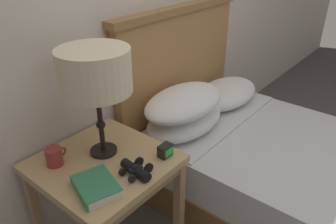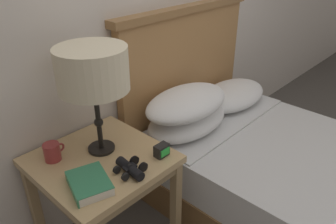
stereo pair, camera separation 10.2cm
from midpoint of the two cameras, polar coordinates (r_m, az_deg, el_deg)
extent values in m
cube|color=tan|center=(1.59, -9.83, -8.39)|extent=(0.58, 0.58, 0.04)
cube|color=#917650|center=(1.62, -9.70, -9.62)|extent=(0.55, 0.55, 0.05)
cube|color=#A4865B|center=(1.78, 3.07, -16.22)|extent=(0.04, 0.04, 0.58)
cube|color=#A4865B|center=(1.87, -20.45, -15.80)|extent=(0.04, 0.04, 0.58)
cube|color=#A4865B|center=(2.06, -7.94, -9.30)|extent=(0.04, 0.04, 0.58)
cube|color=brown|center=(2.23, 22.58, -14.28)|extent=(1.10, 1.75, 0.22)
cube|color=silver|center=(2.09, 23.74, -9.61)|extent=(1.08, 1.71, 0.24)
cube|color=silver|center=(2.20, 11.10, -1.58)|extent=(1.06, 0.28, 0.01)
cube|color=#AD7A47|center=(2.33, 4.13, 3.36)|extent=(1.16, 0.06, 1.12)
cube|color=olive|center=(2.16, 4.68, 17.47)|extent=(1.21, 0.10, 0.04)
ellipsoid|color=white|center=(2.04, 4.89, -1.41)|extent=(0.60, 0.36, 0.15)
ellipsoid|color=white|center=(2.41, 12.34, 2.92)|extent=(0.60, 0.36, 0.15)
ellipsoid|color=white|center=(1.97, 4.80, 1.67)|extent=(0.60, 0.36, 0.15)
cylinder|color=black|center=(1.64, -9.74, -6.22)|extent=(0.13, 0.13, 0.01)
cylinder|color=black|center=(1.55, -10.21, -1.33)|extent=(0.02, 0.02, 0.31)
sphere|color=black|center=(1.56, -10.16, -1.82)|extent=(0.04, 0.04, 0.04)
cylinder|color=beige|center=(1.45, -11.05, 7.35)|extent=(0.32, 0.32, 0.19)
cube|color=silver|center=(1.41, -11.45, -12.14)|extent=(0.20, 0.23, 0.04)
cube|color=#337F56|center=(1.40, -11.53, -11.48)|extent=(0.20, 0.24, 0.00)
cube|color=#337F56|center=(1.40, -14.36, -12.96)|extent=(0.07, 0.19, 0.04)
cylinder|color=black|center=(1.44, -3.84, -10.43)|extent=(0.05, 0.10, 0.04)
cylinder|color=black|center=(1.46, -2.37, -9.67)|extent=(0.05, 0.01, 0.05)
cylinder|color=black|center=(1.42, -5.36, -11.21)|extent=(0.04, 0.02, 0.04)
cylinder|color=black|center=(1.48, -5.40, -9.26)|extent=(0.05, 0.10, 0.04)
cylinder|color=black|center=(1.50, -3.95, -8.54)|extent=(0.05, 0.01, 0.05)
cylinder|color=black|center=(1.46, -6.91, -9.99)|extent=(0.04, 0.02, 0.04)
cube|color=black|center=(1.46, -4.65, -9.60)|extent=(0.06, 0.04, 0.01)
cylinder|color=black|center=(1.45, -4.65, -9.46)|extent=(0.02, 0.01, 0.02)
cylinder|color=#993333|center=(1.60, -17.82, -6.69)|extent=(0.08, 0.08, 0.08)
torus|color=#993333|center=(1.61, -16.57, -5.98)|extent=(0.05, 0.01, 0.05)
cube|color=black|center=(1.56, 0.78, -6.73)|extent=(0.07, 0.04, 0.06)
cube|color=green|center=(1.54, 1.44, -7.07)|extent=(0.06, 0.00, 0.04)
camera|label=1|loc=(0.05, -88.31, 0.91)|focal=35.00mm
camera|label=2|loc=(0.05, 91.69, -0.91)|focal=35.00mm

